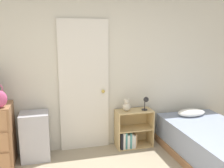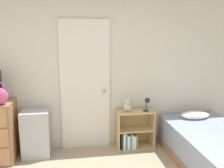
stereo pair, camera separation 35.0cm
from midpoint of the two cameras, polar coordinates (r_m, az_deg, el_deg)
name	(u,v)px [view 2 (the right image)]	position (r m, az deg, el deg)	size (l,w,h in m)	color
wall_back	(96,71)	(4.02, -1.16, 3.08)	(10.00, 0.06, 2.55)	beige
door_closed	(85,86)	(3.99, -3.64, -0.42)	(0.79, 0.09, 2.08)	silver
handbag	(0,96)	(3.69, -21.88, -2.61)	(0.22, 0.13, 0.33)	#C64C7F
storage_bin	(36,133)	(4.02, -14.59, -10.86)	(0.41, 0.36, 0.72)	#ADADB7
bookshelf	(132,133)	(4.23, 7.01, -11.09)	(0.60, 0.30, 0.63)	tan
teddy_bear	(127,106)	(4.05, 6.02, -5.08)	(0.13, 0.13, 0.20)	beige
desk_lamp	(147,102)	(4.09, 10.48, -4.10)	(0.11, 0.10, 0.22)	#262628
bed	(218,151)	(3.96, 25.47, -13.73)	(1.08, 1.98, 0.60)	#996B47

